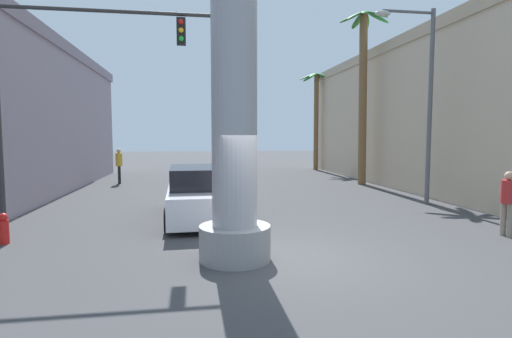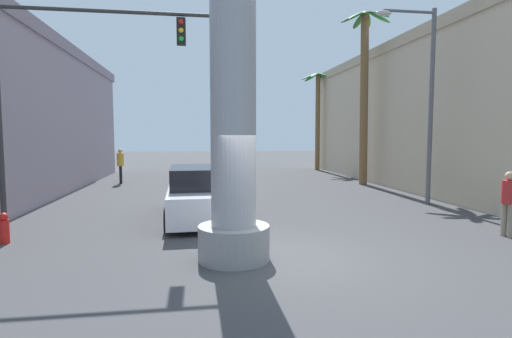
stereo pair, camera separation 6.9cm
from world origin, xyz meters
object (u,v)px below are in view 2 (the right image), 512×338
(palm_tree_far_right, at_px, (318,109))
(fire_hydrant, at_px, (4,228))
(street_lamp, at_px, (423,88))
(pedestrian_by_sign, at_px, (509,199))
(car_lead, at_px, (200,194))
(palm_tree_mid_right, at_px, (364,82))
(traffic_light_mast, at_px, (68,72))
(pedestrian_far_left, at_px, (120,163))

(palm_tree_far_right, relative_size, fire_hydrant, 9.73)
(fire_hydrant, bearing_deg, palm_tree_far_right, 54.12)
(street_lamp, height_order, palm_tree_far_right, palm_tree_far_right)
(palm_tree_far_right, bearing_deg, pedestrian_by_sign, -93.40)
(car_lead, relative_size, palm_tree_mid_right, 0.56)
(car_lead, bearing_deg, traffic_light_mast, -166.17)
(traffic_light_mast, height_order, fire_hydrant, traffic_light_mast)
(traffic_light_mast, relative_size, palm_tree_mid_right, 0.67)
(traffic_light_mast, bearing_deg, pedestrian_far_left, 93.36)
(car_lead, height_order, pedestrian_far_left, pedestrian_far_left)
(traffic_light_mast, distance_m, palm_tree_mid_right, 14.21)
(palm_tree_far_right, xyz_separation_m, pedestrian_far_left, (-12.61, -6.50, -3.37))
(palm_tree_mid_right, bearing_deg, traffic_light_mast, -145.50)
(pedestrian_by_sign, distance_m, fire_hydrant, 12.06)
(traffic_light_mast, xyz_separation_m, palm_tree_far_right, (12.01, 16.79, 0.28))
(palm_tree_far_right, bearing_deg, pedestrian_far_left, -152.73)
(traffic_light_mast, xyz_separation_m, palm_tree_mid_right, (11.68, 8.03, 1.00))
(palm_tree_mid_right, distance_m, fire_hydrant, 16.60)
(palm_tree_far_right, height_order, pedestrian_by_sign, palm_tree_far_right)
(traffic_light_mast, bearing_deg, palm_tree_far_right, 54.42)
(street_lamp, relative_size, traffic_light_mast, 1.19)
(pedestrian_far_left, distance_m, pedestrian_by_sign, 17.21)
(street_lamp, relative_size, car_lead, 1.44)
(palm_tree_far_right, distance_m, pedestrian_far_left, 14.58)
(street_lamp, distance_m, pedestrian_far_left, 14.77)
(street_lamp, distance_m, car_lead, 8.74)
(car_lead, xyz_separation_m, fire_hydrant, (-4.52, -2.21, -0.38))
(car_lead, bearing_deg, palm_tree_far_right, 61.63)
(palm_tree_mid_right, relative_size, pedestrian_far_left, 4.80)
(traffic_light_mast, distance_m, fire_hydrant, 4.20)
(street_lamp, bearing_deg, palm_tree_far_right, 87.29)
(palm_tree_mid_right, bearing_deg, street_lamp, -93.56)
(car_lead, bearing_deg, pedestrian_by_sign, -24.45)
(car_lead, height_order, fire_hydrant, car_lead)
(street_lamp, bearing_deg, palm_tree_mid_right, 86.44)
(palm_tree_far_right, xyz_separation_m, fire_hydrant, (-13.14, -18.16, -4.08))
(palm_tree_far_right, bearing_deg, street_lamp, -92.71)
(traffic_light_mast, distance_m, car_lead, 4.89)
(palm_tree_mid_right, bearing_deg, pedestrian_far_left, 169.59)
(car_lead, xyz_separation_m, palm_tree_far_right, (8.61, 15.95, 3.69))
(traffic_light_mast, xyz_separation_m, car_lead, (3.40, 0.84, -3.42))
(traffic_light_mast, bearing_deg, fire_hydrant, -129.37)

